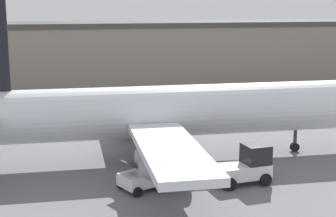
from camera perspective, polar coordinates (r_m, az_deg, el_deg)
name	(u,v)px	position (r m, az deg, el deg)	size (l,w,h in m)	color
ground_plane	(168,159)	(39.06, 0.00, -5.58)	(400.00, 400.00, 0.00)	slate
terminal_building	(140,53)	(73.51, -3.15, 6.12)	(88.33, 10.28, 8.88)	gray
airplane	(155,112)	(37.96, -1.43, -0.42)	(35.76, 27.92, 12.33)	silver
baggage_tug	(246,166)	(34.02, 8.67, -6.30)	(3.79, 2.47, 2.55)	silver
belt_loader_truck	(143,173)	(32.73, -2.76, -7.17)	(3.02, 2.89, 2.23)	silver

